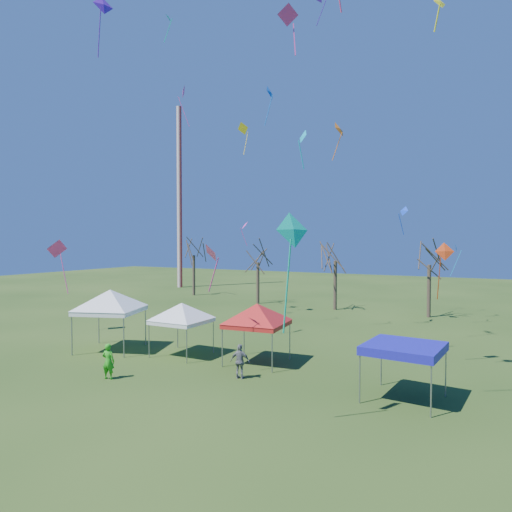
{
  "coord_description": "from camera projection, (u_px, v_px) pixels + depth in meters",
  "views": [
    {
      "loc": [
        11.16,
        -17.04,
        6.58
      ],
      "look_at": [
        0.51,
        3.0,
        5.79
      ],
      "focal_mm": 32.0,
      "sensor_mm": 36.0,
      "label": 1
    }
  ],
  "objects": [
    {
      "name": "ground",
      "position": [
        215.0,
        386.0,
        20.5
      ],
      "size": [
        140.0,
        140.0,
        0.0
      ],
      "primitive_type": "plane",
      "color": "#244115",
      "rests_on": "ground"
    },
    {
      "name": "radio_mast",
      "position": [
        179.0,
        197.0,
        63.2
      ],
      "size": [
        0.7,
        0.7,
        25.0
      ],
      "primitive_type": "cylinder",
      "color": "silver",
      "rests_on": "ground"
    },
    {
      "name": "tree_0",
      "position": [
        194.0,
        241.0,
        54.21
      ],
      "size": [
        3.83,
        3.83,
        8.44
      ],
      "color": "#3D2D21",
      "rests_on": "ground"
    },
    {
      "name": "tree_1",
      "position": [
        258.0,
        248.0,
        47.1
      ],
      "size": [
        3.42,
        3.42,
        7.54
      ],
      "color": "#3D2D21",
      "rests_on": "ground"
    },
    {
      "name": "tree_2",
      "position": [
        335.0,
        243.0,
        42.9
      ],
      "size": [
        3.71,
        3.71,
        8.18
      ],
      "color": "#3D2D21",
      "rests_on": "ground"
    },
    {
      "name": "tree_3",
      "position": [
        430.0,
        246.0,
        38.68
      ],
      "size": [
        3.59,
        3.59,
        7.91
      ],
      "color": "#3D2D21",
      "rests_on": "ground"
    },
    {
      "name": "tent_white_west",
      "position": [
        110.0,
        294.0,
        27.19
      ],
      "size": [
        4.48,
        4.48,
        4.18
      ],
      "rotation": [
        0.0,
        0.0,
        0.34
      ],
      "color": "gray",
      "rests_on": "ground"
    },
    {
      "name": "tent_white_mid",
      "position": [
        182.0,
        306.0,
        25.96
      ],
      "size": [
        3.93,
        3.93,
        3.46
      ],
      "rotation": [
        0.0,
        0.0,
        0.0
      ],
      "color": "gray",
      "rests_on": "ground"
    },
    {
      "name": "tent_red",
      "position": [
        257.0,
        308.0,
        24.29
      ],
      "size": [
        4.17,
        4.17,
        3.69
      ],
      "rotation": [
        0.0,
        0.0,
        0.09
      ],
      "color": "gray",
      "rests_on": "ground"
    },
    {
      "name": "tent_blue",
      "position": [
        404.0,
        349.0,
        18.69
      ],
      "size": [
        3.19,
        3.19,
        2.31
      ],
      "rotation": [
        0.0,
        0.0,
        -0.09
      ],
      "color": "gray",
      "rests_on": "ground"
    },
    {
      "name": "person_grey",
      "position": [
        240.0,
        361.0,
        21.62
      ],
      "size": [
        1.02,
        0.58,
        1.64
      ],
      "primitive_type": "imported",
      "rotation": [
        0.0,
        0.0,
        3.33
      ],
      "color": "slate",
      "rests_on": "ground"
    },
    {
      "name": "person_green",
      "position": [
        108.0,
        361.0,
        21.55
      ],
      "size": [
        0.7,
        0.55,
        1.69
      ],
      "primitive_type": "imported",
      "rotation": [
        0.0,
        0.0,
        3.4
      ],
      "color": "green",
      "rests_on": "ground"
    },
    {
      "name": "kite_13",
      "position": [
        244.0,
        226.0,
        41.93
      ],
      "size": [
        1.07,
        1.1,
        2.3
      ],
      "rotation": [
        0.0,
        0.0,
        5.42
      ],
      "color": "#ED34BC",
      "rests_on": "ground"
    },
    {
      "name": "kite_11",
      "position": [
        339.0,
        129.0,
        32.07
      ],
      "size": [
        0.86,
        1.36,
        2.8
      ],
      "rotation": [
        0.0,
        0.0,
        1.45
      ],
      "color": "orange",
      "rests_on": "ground"
    },
    {
      "name": "kite_7",
      "position": [
        183.0,
        92.0,
        36.52
      ],
      "size": [
        1.06,
        1.19,
        3.26
      ],
      "rotation": [
        0.0,
        0.0,
        5.27
      ],
      "color": "#E533A6",
      "rests_on": "ground"
    },
    {
      "name": "kite_17",
      "position": [
        445.0,
        253.0,
        23.48
      ],
      "size": [
        1.02,
        0.7,
        3.0
      ],
      "rotation": [
        0.0,
        0.0,
        0.37
      ],
      "color": "red",
      "rests_on": "ground"
    },
    {
      "name": "kite_5",
      "position": [
        293.0,
        231.0,
        15.51
      ],
      "size": [
        1.1,
        1.33,
        4.2
      ],
      "rotation": [
        0.0,
        0.0,
        0.99
      ],
      "color": "#0CBB96",
      "rests_on": "ground"
    },
    {
      "name": "kite_27",
      "position": [
        288.0,
        16.0,
        21.97
      ],
      "size": [
        1.17,
        1.02,
        2.54
      ],
      "rotation": [
        0.0,
        0.0,
        3.71
      ],
      "color": "#DA308B",
      "rests_on": "ground"
    },
    {
      "name": "kite_22",
      "position": [
        456.0,
        249.0,
        35.16
      ],
      "size": [
        0.8,
        0.8,
        2.54
      ],
      "rotation": [
        0.0,
        0.0,
        1.65
      ],
      "color": "#158BE7",
      "rests_on": "ground"
    },
    {
      "name": "kite_2",
      "position": [
        243.0,
        128.0,
        45.05
      ],
      "size": [
        1.45,
        0.96,
        3.32
      ],
      "rotation": [
        0.0,
        0.0,
        2.96
      ],
      "color": "yellow",
      "rests_on": "ground"
    },
    {
      "name": "kite_14",
      "position": [
        57.0,
        249.0,
        32.0
      ],
      "size": [
        1.18,
        1.62,
        3.9
      ],
      "rotation": [
        0.0,
        0.0,
        4.51
      ],
      "color": "#FB378E",
      "rests_on": "ground"
    },
    {
      "name": "kite_19",
      "position": [
        404.0,
        211.0,
        35.83
      ],
      "size": [
        0.91,
        0.82,
        2.28
      ],
      "rotation": [
        0.0,
        0.0,
        5.66
      ],
      "color": "blue",
      "rests_on": "ground"
    },
    {
      "name": "kite_18",
      "position": [
        302.0,
        137.0,
        24.22
      ],
      "size": [
        0.85,
        0.81,
        2.09
      ],
      "rotation": [
        0.0,
        0.0,
        5.55
      ],
      "color": "#0DACD1",
      "rests_on": "ground"
    },
    {
      "name": "kite_25",
      "position": [
        440.0,
        3.0,
        17.82
      ],
      "size": [
        0.67,
        0.72,
        1.42
      ],
      "rotation": [
        0.0,
        0.0,
        0.92
      ],
      "color": "yellow",
      "rests_on": "ground"
    },
    {
      "name": "kite_1",
      "position": [
        212.0,
        253.0,
        21.84
      ],
      "size": [
        1.21,
        1.1,
        2.32
      ],
      "rotation": [
        0.0,
        0.0,
        2.55
      ],
      "color": "#E73377",
      "rests_on": "ground"
    },
    {
      "name": "kite_8",
      "position": [
        103.0,
        6.0,
        25.79
      ],
      "size": [
        0.89,
        1.27,
        3.51
      ],
      "rotation": [
        0.0,
        0.0,
        1.18
      ],
      "color": "#631BC2",
      "rests_on": "ground"
    },
    {
      "name": "kite_24",
      "position": [
        270.0,
        93.0,
        30.46
      ],
      "size": [
        0.62,
        1.07,
        2.76
      ],
      "rotation": [
        0.0,
        0.0,
        1.63
      ],
      "color": "blue",
      "rests_on": "ground"
    },
    {
      "name": "kite_21",
      "position": [
        169.0,
        19.0,
        30.72
      ],
      "size": [
        0.76,
        0.83,
        2.06
      ],
      "rotation": [
        0.0,
        0.0,
        2.06
      ],
      "color": "#0CB5A6",
      "rests_on": "ground"
    }
  ]
}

